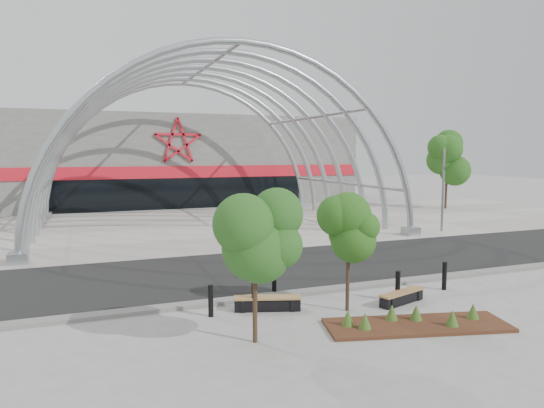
{
  "coord_description": "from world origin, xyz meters",
  "views": [
    {
      "loc": [
        -7.12,
        -14.66,
        4.73
      ],
      "look_at": [
        0.0,
        4.0,
        2.6
      ],
      "focal_mm": 32.0,
      "sensor_mm": 36.0,
      "label": 1
    }
  ],
  "objects_px": {
    "bollard_2": "(274,281)",
    "street_tree_0": "(255,237)",
    "signal_pole": "(443,188)",
    "bench_0": "(267,304)",
    "street_tree_1": "(348,233)",
    "bench_1": "(402,298)"
  },
  "relations": [
    {
      "from": "signal_pole",
      "to": "bench_0",
      "type": "distance_m",
      "value": 17.96
    },
    {
      "from": "street_tree_1",
      "to": "bench_1",
      "type": "xyz_separation_m",
      "value": [
        1.95,
        0.0,
        -2.19
      ]
    },
    {
      "from": "bench_1",
      "to": "bollard_2",
      "type": "distance_m",
      "value": 4.12
    },
    {
      "from": "signal_pole",
      "to": "bench_1",
      "type": "relative_size",
      "value": 2.69
    },
    {
      "from": "signal_pole",
      "to": "bench_0",
      "type": "height_order",
      "value": "signal_pole"
    },
    {
      "from": "street_tree_1",
      "to": "bench_0",
      "type": "distance_m",
      "value": 3.23
    },
    {
      "from": "signal_pole",
      "to": "bollard_2",
      "type": "relative_size",
      "value": 5.49
    },
    {
      "from": "bench_1",
      "to": "street_tree_1",
      "type": "bearing_deg",
      "value": -179.97
    },
    {
      "from": "bench_0",
      "to": "bollard_2",
      "type": "bearing_deg",
      "value": 61.51
    },
    {
      "from": "bollard_2",
      "to": "street_tree_0",
      "type": "bearing_deg",
      "value": -117.91
    },
    {
      "from": "street_tree_1",
      "to": "bollard_2",
      "type": "distance_m",
      "value": 3.33
    },
    {
      "from": "bench_1",
      "to": "street_tree_0",
      "type": "bearing_deg",
      "value": -166.12
    },
    {
      "from": "street_tree_0",
      "to": "bollard_2",
      "type": "height_order",
      "value": "street_tree_0"
    },
    {
      "from": "bench_1",
      "to": "bollard_2",
      "type": "bearing_deg",
      "value": 146.09
    },
    {
      "from": "street_tree_0",
      "to": "bollard_2",
      "type": "relative_size",
      "value": 4.08
    },
    {
      "from": "signal_pole",
      "to": "street_tree_0",
      "type": "bearing_deg",
      "value": -142.85
    },
    {
      "from": "signal_pole",
      "to": "street_tree_0",
      "type": "xyz_separation_m",
      "value": [
        -15.94,
        -12.08,
        0.06
      ]
    },
    {
      "from": "street_tree_0",
      "to": "bollard_2",
      "type": "xyz_separation_m",
      "value": [
        1.91,
        3.61,
        -2.22
      ]
    },
    {
      "from": "bollard_2",
      "to": "bench_0",
      "type": "bearing_deg",
      "value": -118.49
    },
    {
      "from": "street_tree_0",
      "to": "street_tree_1",
      "type": "bearing_deg",
      "value": 21.28
    },
    {
      "from": "bench_0",
      "to": "street_tree_1",
      "type": "bearing_deg",
      "value": -21.36
    },
    {
      "from": "street_tree_0",
      "to": "bench_1",
      "type": "height_order",
      "value": "street_tree_0"
    }
  ]
}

